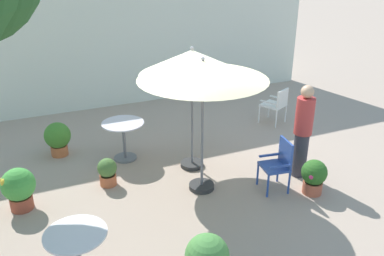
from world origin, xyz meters
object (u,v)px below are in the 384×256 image
cafe_table_0 (124,134)px  patio_umbrella_0 (203,72)px  patio_chair_1 (276,103)px  potted_plant_3 (58,138)px  patio_chair_0 (279,162)px  cafe_table_1 (77,249)px  standing_person (303,130)px  patio_umbrella_1 (192,64)px  potted_plant_1 (314,176)px  potted_plant_0 (18,187)px  potted_plant_4 (107,171)px

cafe_table_0 → patio_umbrella_0: bearing=-60.0°
patio_chair_1 → potted_plant_3: patio_chair_1 is taller
patio_chair_0 → potted_plant_3: (-3.31, 2.83, -0.13)m
cafe_table_1 → standing_person: size_ratio=0.44×
cafe_table_0 → cafe_table_1: 3.32m
patio_umbrella_0 → patio_chair_1: size_ratio=2.67×
patio_umbrella_1 → potted_plant_3: (-2.27, 1.50, -1.63)m
patio_umbrella_0 → patio_umbrella_1: (0.16, 0.80, -0.08)m
patio_umbrella_1 → potted_plant_1: bearing=-48.3°
potted_plant_1 → potted_plant_0: bearing=162.0°
standing_person → patio_umbrella_1: bearing=146.9°
potted_plant_1 → patio_chair_0: bearing=142.2°
patio_umbrella_1 → cafe_table_1: size_ratio=3.03×
potted_plant_0 → potted_plant_3: size_ratio=1.03×
patio_chair_0 → potted_plant_4: patio_chair_0 is taller
potted_plant_0 → potted_plant_3: potted_plant_0 is taller
cafe_table_1 → potted_plant_0: cafe_table_1 is taller
cafe_table_1 → patio_chair_1: 6.13m
patio_chair_1 → standing_person: 2.48m
potted_plant_1 → potted_plant_4: potted_plant_1 is taller
patio_umbrella_1 → patio_chair_1: patio_umbrella_1 is taller
cafe_table_1 → potted_plant_4: bearing=69.2°
patio_chair_1 → patio_umbrella_0: bearing=-145.6°
patio_umbrella_0 → cafe_table_0: size_ratio=2.84×
cafe_table_1 → potted_plant_4: cafe_table_1 is taller
patio_chair_1 → standing_person: bearing=-114.3°
cafe_table_0 → potted_plant_1: bearing=-43.9°
patio_chair_0 → potted_plant_1: bearing=-37.8°
patio_umbrella_0 → potted_plant_3: bearing=132.5°
cafe_table_0 → patio_chair_1: size_ratio=0.94×
patio_chair_1 → cafe_table_0: bearing=-175.0°
patio_umbrella_0 → potted_plant_3: 3.56m
patio_umbrella_0 → potted_plant_4: patio_umbrella_0 is taller
cafe_table_0 → potted_plant_4: (-0.53, -0.85, -0.28)m
patio_umbrella_1 → cafe_table_0: bearing=143.3°
cafe_table_0 → potted_plant_0: 2.22m
cafe_table_1 → patio_chair_1: (5.13, 3.35, -0.02)m
cafe_table_0 → potted_plant_1: cafe_table_0 is taller
patio_chair_0 → cafe_table_1: bearing=-165.7°
potted_plant_0 → potted_plant_1: bearing=-18.0°
cafe_table_0 → standing_person: (2.76, -1.90, 0.35)m
standing_person → potted_plant_4: bearing=162.2°
patio_umbrella_0 → potted_plant_1: patio_umbrella_0 is taller
potted_plant_3 → patio_chair_1: bearing=-4.2°
patio_umbrella_0 → potted_plant_3: size_ratio=3.35×
potted_plant_0 → potted_plant_4: bearing=6.9°
patio_umbrella_1 → cafe_table_0: size_ratio=2.82×
potted_plant_3 → cafe_table_1: bearing=-92.8°
potted_plant_3 → potted_plant_4: potted_plant_3 is taller
standing_person → potted_plant_0: bearing=169.4°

